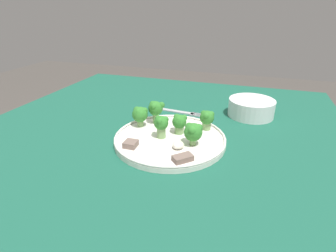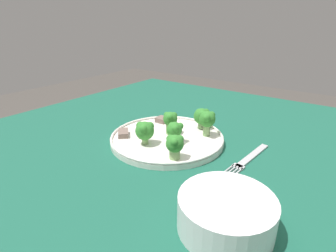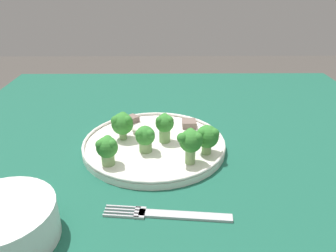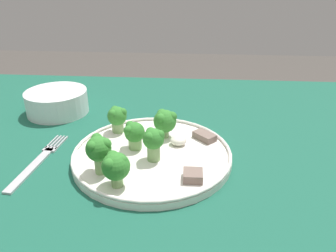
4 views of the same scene
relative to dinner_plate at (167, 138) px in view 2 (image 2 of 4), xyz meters
The scene contains 13 objects.
table 0.13m from the dinner_plate, 122.83° to the right, with size 1.09×1.03×0.78m.
dinner_plate is the anchor object (origin of this frame).
fork 0.20m from the dinner_plate, behind, with size 0.04×0.19×0.00m.
cream_bowl 0.31m from the dinner_plate, 142.45° to the left, with size 0.14×0.14×0.05m.
broccoli_floret_near_rim_left 0.05m from the dinner_plate, 75.94° to the right, with size 0.04×0.04×0.06m.
broccoli_floret_center_left 0.08m from the dinner_plate, 74.40° to the left, with size 0.04×0.04×0.06m.
broccoli_floret_back_left 0.12m from the dinner_plate, 134.96° to the left, with size 0.04×0.04×0.05m.
broccoli_floret_front_left 0.11m from the dinner_plate, 112.61° to the right, with size 0.04×0.04×0.06m.
broccoli_floret_center_back 0.05m from the dinner_plate, 157.72° to the left, with size 0.04×0.04×0.05m.
broccoli_floret_mid_cluster 0.11m from the dinner_plate, 138.65° to the right, with size 0.04×0.04×0.06m.
meat_slice_front_slice 0.11m from the dinner_plate, 32.12° to the left, with size 0.05×0.05×0.01m.
meat_slice_middle_slice 0.10m from the dinner_plate, 45.69° to the right, with size 0.03×0.03×0.01m.
sauce_dollop 0.06m from the dinner_plate, 37.64° to the left, with size 0.03×0.03×0.02m.
Camera 2 is at (-0.32, 0.53, 1.06)m, focal length 28.00 mm.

